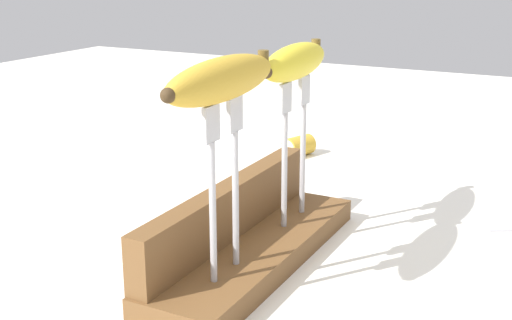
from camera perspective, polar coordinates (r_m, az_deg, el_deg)
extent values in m
plane|color=white|center=(0.82, 0.00, -8.62)|extent=(3.00, 3.00, 0.00)
cube|color=brown|center=(0.81, 0.00, -7.74)|extent=(0.37, 0.10, 0.03)
cube|color=brown|center=(0.81, -2.34, -4.24)|extent=(0.36, 0.03, 0.06)
cylinder|color=#B2B2B7|center=(0.68, -3.64, -4.49)|extent=(0.01, 0.01, 0.15)
cube|color=#B2B2B7|center=(0.66, -3.79, 3.04)|extent=(0.03, 0.01, 0.04)
cylinder|color=#B2B2B7|center=(0.72, -1.73, -3.31)|extent=(0.01, 0.01, 0.15)
cube|color=#B2B2B7|center=(0.70, -1.79, 3.85)|extent=(0.03, 0.01, 0.04)
cylinder|color=#B2B2B7|center=(0.83, 2.39, -0.91)|extent=(0.01, 0.01, 0.14)
cube|color=#B2B2B7|center=(0.80, 2.47, 5.21)|extent=(0.03, 0.01, 0.04)
cylinder|color=#B2B2B7|center=(0.87, 3.93, 0.06)|extent=(0.01, 0.01, 0.14)
cube|color=#B2B2B7|center=(0.85, 4.05, 5.86)|extent=(0.03, 0.01, 0.04)
ellipsoid|color=gold|center=(0.67, -2.81, 6.79)|extent=(0.19, 0.04, 0.04)
cylinder|color=brown|center=(0.75, 0.76, 8.54)|extent=(0.01, 0.01, 0.02)
sphere|color=#3F2D19|center=(0.59, -7.39, 5.37)|extent=(0.01, 0.01, 0.01)
ellipsoid|color=yellow|center=(0.82, 3.33, 8.23)|extent=(0.18, 0.05, 0.04)
cylinder|color=brown|center=(0.90, 5.29, 9.48)|extent=(0.01, 0.01, 0.02)
sphere|color=#3F2D19|center=(0.74, 0.94, 7.38)|extent=(0.01, 0.01, 0.01)
cube|color=#B2B2B7|center=(0.97, 19.64, -5.27)|extent=(0.04, 0.04, 0.01)
cylinder|color=gold|center=(1.24, 3.59, 1.17)|extent=(0.06, 0.05, 0.04)
cylinder|color=beige|center=(1.22, 2.69, 0.93)|extent=(0.01, 0.03, 0.03)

